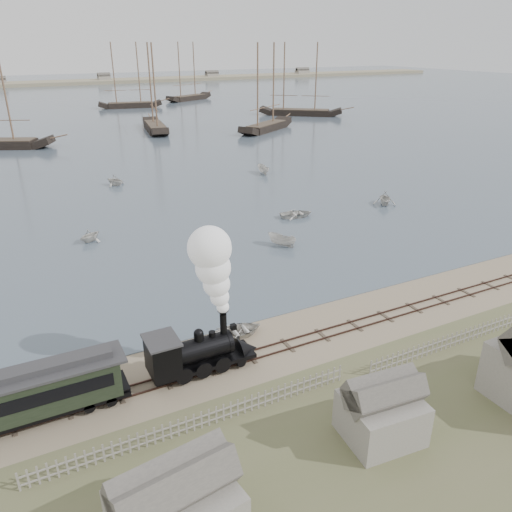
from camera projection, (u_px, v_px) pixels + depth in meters
name	position (u px, v px, depth m)	size (l,w,h in m)	color
ground	(251.00, 339.00, 36.66)	(600.00, 600.00, 0.00)	gray
harbor_water	(36.00, 103.00, 175.63)	(600.00, 336.00, 0.06)	#435160
rail_track	(263.00, 352.00, 35.00)	(120.00, 1.80, 0.16)	#38241E
picket_fence_west	(203.00, 428.00, 28.22)	(19.00, 0.10, 1.20)	gray
picket_fence_east	(453.00, 347.00, 35.74)	(15.00, 0.10, 1.20)	gray
shed_mid	(379.00, 436.00, 27.68)	(4.00, 3.50, 3.60)	gray
far_spit	(21.00, 86.00, 241.04)	(500.00, 20.00, 1.80)	tan
locomotive	(212.00, 310.00, 31.73)	(7.64, 2.85, 9.53)	black
passenger_coach	(10.00, 398.00, 27.61)	(12.77, 2.46, 3.10)	black
beached_dinghy	(238.00, 331.00, 36.95)	(3.75, 2.68, 0.78)	beige
rowboat_1	(90.00, 235.00, 54.03)	(2.74, 2.37, 1.45)	beige
rowboat_2	(282.00, 240.00, 52.89)	(3.28, 1.23, 1.27)	beige
rowboat_3	(296.00, 214.00, 61.67)	(4.09, 2.92, 0.85)	beige
rowboat_4	(385.00, 198.00, 66.10)	(3.48, 3.00, 1.83)	beige
rowboat_5	(263.00, 170.00, 81.74)	(3.50, 1.32, 1.35)	beige
rowboat_7	(115.00, 180.00, 74.96)	(3.17, 2.74, 1.67)	beige
schooner_3	(152.00, 88.00, 116.62)	(19.50, 4.50, 20.00)	black
schooner_4	(267.00, 87.00, 117.27)	(20.24, 4.67, 20.00)	black
schooner_5	(302.00, 79.00, 142.02)	(23.83, 5.50, 20.00)	black
schooner_8	(127.00, 75.00, 158.33)	(19.97, 4.61, 20.00)	black
schooner_9	(188.00, 71.00, 178.84)	(20.16, 4.65, 20.00)	black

